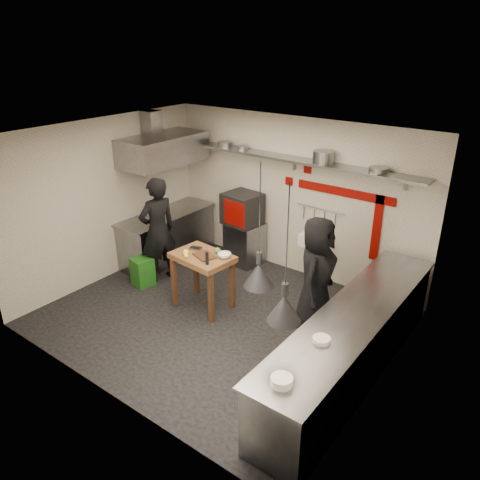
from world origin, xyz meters
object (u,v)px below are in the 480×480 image
Objects in this scene: oven_stand at (245,243)px; green_bin at (143,272)px; prep_table at (203,281)px; chef_left at (158,230)px; chef_right at (316,275)px; combi_oven at (242,209)px.

oven_stand is 1.60× the size of green_bin.
chef_left is at bearing 174.30° from prep_table.
prep_table is (1.32, 0.09, 0.21)m from green_bin.
green_bin is at bearing 90.94° from chef_right.
oven_stand is at bearing 50.66° from chef_right.
chef_right is at bearing 11.84° from green_bin.
green_bin is 1.34m from prep_table.
chef_right reaches higher than prep_table.
combi_oven is at bearing 63.92° from green_bin.
combi_oven is 0.33× the size of chef_left.
oven_stand is 0.69m from combi_oven.
oven_stand is 1.73m from chef_left.
chef_left is at bearing 73.37° from green_bin.
chef_left reaches higher than prep_table.
chef_right is (2.11, -1.14, 0.48)m from oven_stand.
green_bin is at bearing -109.78° from combi_oven.
combi_oven reaches higher than prep_table.
prep_table reaches higher than green_bin.
chef_right is at bearing -22.14° from oven_stand.
combi_oven is 2.12m from green_bin.
prep_table is at bearing 91.44° from chef_left.
chef_right is at bearing -21.11° from combi_oven.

